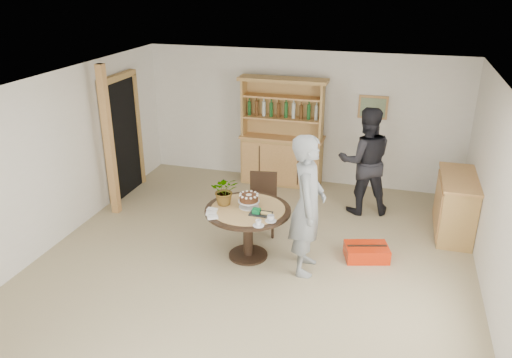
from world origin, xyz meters
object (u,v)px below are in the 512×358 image
object	(u,v)px
sideboard	(456,205)
adult_person	(365,161)
hutch	(282,149)
dining_table	(248,218)
red_suitcase	(366,252)
dining_chair	(263,199)
teen_boy	(308,205)

from	to	relation	value
sideboard	adult_person	distance (m)	1.55
hutch	sideboard	size ratio (longest dim) A/B	1.62
dining_table	adult_person	bearing A→B (deg)	53.78
adult_person	red_suitcase	size ratio (longest dim) A/B	2.64
dining_chair	teen_boy	distance (m)	1.34
hutch	teen_boy	bearing A→B (deg)	-70.50
teen_boy	red_suitcase	distance (m)	1.28
dining_chair	teen_boy	bearing A→B (deg)	-56.85
dining_table	adult_person	world-z (taller)	adult_person
dining_table	dining_chair	world-z (taller)	dining_chair
dining_table	red_suitcase	xyz separation A→B (m)	(1.64, 0.41, -0.50)
hutch	dining_table	world-z (taller)	hutch
sideboard	dining_table	xyz separation A→B (m)	(-2.86, -1.55, 0.13)
hutch	dining_chair	world-z (taller)	hutch
red_suitcase	dining_chair	bearing A→B (deg)	149.37
sideboard	dining_table	world-z (taller)	sideboard
sideboard	dining_table	size ratio (longest dim) A/B	1.05
hutch	adult_person	xyz separation A→B (m)	(1.60, -0.85, 0.22)
teen_boy	adult_person	world-z (taller)	teen_boy
sideboard	adult_person	size ratio (longest dim) A/B	0.69
dining_table	dining_chair	size ratio (longest dim) A/B	1.27
hutch	dining_table	xyz separation A→B (m)	(0.18, -2.80, -0.08)
dining_table	sideboard	bearing A→B (deg)	28.48
dining_table	dining_chair	xyz separation A→B (m)	(-0.01, 0.83, -0.07)
hutch	dining_table	size ratio (longest dim) A/B	1.70
hutch	red_suitcase	xyz separation A→B (m)	(1.81, -2.39, -0.59)
adult_person	red_suitcase	bearing A→B (deg)	82.35
adult_person	red_suitcase	distance (m)	1.75
dining_chair	dining_table	bearing A→B (deg)	-98.84
dining_chair	teen_boy	world-z (taller)	teen_boy
dining_chair	adult_person	xyz separation A→B (m)	(1.44, 1.12, 0.37)
teen_boy	dining_chair	bearing A→B (deg)	38.37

